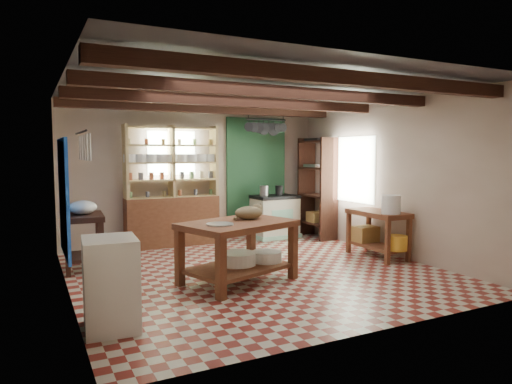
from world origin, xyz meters
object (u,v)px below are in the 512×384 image
work_table (238,252)px  prep_table (84,242)px  stove (275,217)px  cat (249,213)px  white_cabinet (111,284)px  right_counter (377,234)px

work_table → prep_table: bearing=118.8°
stove → cat: 3.00m
prep_table → cat: cat is taller
stove → white_cabinet: white_cabinet is taller
work_table → prep_table: size_ratio=1.75×
work_table → white_cabinet: white_cabinet is taller
stove → right_counter: bearing=-75.4°
white_cabinet → right_counter: (4.40, 1.19, -0.07)m
stove → right_counter: 2.34m
work_table → stove: size_ratio=1.63×
cat → stove: bearing=25.7°
prep_table → white_cabinet: 2.52m
work_table → right_counter: bearing=-12.1°
white_cabinet → stove: bearing=46.7°
prep_table → white_cabinet: white_cabinet is taller
stove → cat: cat is taller
prep_table → white_cabinet: size_ratio=0.91×
prep_table → right_counter: prep_table is taller
right_counter → prep_table: bearing=164.1°
stove → prep_table: (-3.71, -0.92, -0.02)m
stove → prep_table: 3.82m
cat → right_counter: bearing=-24.5°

